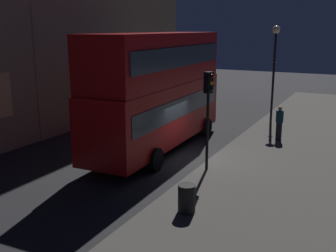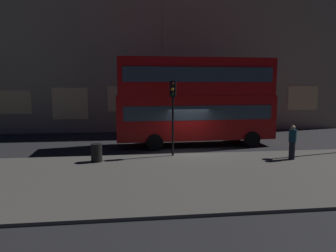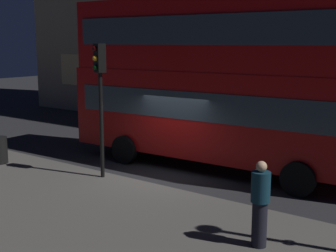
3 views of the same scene
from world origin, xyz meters
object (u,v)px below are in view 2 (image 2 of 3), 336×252
Objects in this scene: double_decker_bus at (195,98)px; litter_bin at (97,153)px; traffic_light_near_kerb at (173,102)px; pedestrian at (292,142)px.

litter_bin is (-5.96, -4.24, -2.55)m from double_decker_bus.
traffic_light_near_kerb is 2.27× the size of pedestrian.
double_decker_bus is 2.54× the size of traffic_light_near_kerb.
traffic_light_near_kerb is 6.59m from pedestrian.
double_decker_bus is at bearing 76.92° from traffic_light_near_kerb.
double_decker_bus is 11.27× the size of litter_bin.
double_decker_bus is 7.75m from litter_bin.
pedestrian is at bearing -4.25° from litter_bin.
double_decker_bus is 3.86m from traffic_light_near_kerb.
traffic_light_near_kerb reaches higher than pedestrian.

